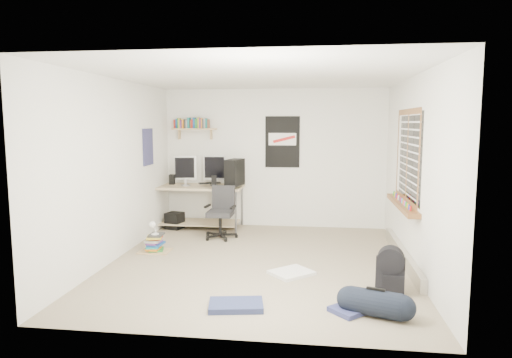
# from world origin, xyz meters

# --- Properties ---
(floor) EXTENTS (4.00, 4.50, 0.01)m
(floor) POSITION_xyz_m (0.00, 0.00, -0.01)
(floor) COLOR gray
(floor) RESTS_ON ground
(ceiling) EXTENTS (4.00, 4.50, 0.01)m
(ceiling) POSITION_xyz_m (0.00, 0.00, 2.50)
(ceiling) COLOR white
(ceiling) RESTS_ON ground
(back_wall) EXTENTS (4.00, 0.01, 2.50)m
(back_wall) POSITION_xyz_m (0.00, 2.25, 1.25)
(back_wall) COLOR silver
(back_wall) RESTS_ON ground
(left_wall) EXTENTS (0.01, 4.50, 2.50)m
(left_wall) POSITION_xyz_m (-2.00, 0.00, 1.25)
(left_wall) COLOR silver
(left_wall) RESTS_ON ground
(right_wall) EXTENTS (0.01, 4.50, 2.50)m
(right_wall) POSITION_xyz_m (2.00, 0.00, 1.25)
(right_wall) COLOR silver
(right_wall) RESTS_ON ground
(desk) EXTENTS (1.92, 1.16, 0.82)m
(desk) POSITION_xyz_m (-1.43, 1.91, 0.36)
(desk) COLOR beige
(desk) RESTS_ON floor
(monitor_left) EXTENTS (0.39, 0.17, 0.41)m
(monitor_left) POSITION_xyz_m (-1.55, 1.85, 1.02)
(monitor_left) COLOR #949498
(monitor_left) RESTS_ON desk
(monitor_right) EXTENTS (0.39, 0.11, 0.43)m
(monitor_right) POSITION_xyz_m (-1.03, 1.90, 1.03)
(monitor_right) COLOR #A6A6AB
(monitor_right) RESTS_ON desk
(pc_tower) EXTENTS (0.30, 0.47, 0.45)m
(pc_tower) POSITION_xyz_m (-0.63, 1.72, 1.04)
(pc_tower) COLOR black
(pc_tower) RESTS_ON desk
(keyboard) EXTENTS (0.41, 0.28, 0.02)m
(keyboard) POSITION_xyz_m (-1.12, 1.89, 0.83)
(keyboard) COLOR black
(keyboard) RESTS_ON desk
(speaker_left) EXTENTS (0.09, 0.09, 0.17)m
(speaker_left) POSITION_xyz_m (-1.75, 1.70, 0.90)
(speaker_left) COLOR black
(speaker_left) RESTS_ON desk
(speaker_right) EXTENTS (0.11, 0.11, 0.18)m
(speaker_right) POSITION_xyz_m (-0.97, 1.58, 0.91)
(speaker_right) COLOR black
(speaker_right) RESTS_ON desk
(office_chair) EXTENTS (0.62, 0.62, 0.86)m
(office_chair) POSITION_xyz_m (-0.79, 1.24, 0.49)
(office_chair) COLOR #262629
(office_chair) RESTS_ON floor
(wall_shelf) EXTENTS (0.80, 0.22, 0.24)m
(wall_shelf) POSITION_xyz_m (-1.45, 2.14, 1.78)
(wall_shelf) COLOR tan
(wall_shelf) RESTS_ON back_wall
(poster_back_wall) EXTENTS (0.62, 0.03, 0.92)m
(poster_back_wall) POSITION_xyz_m (0.15, 2.23, 1.55)
(poster_back_wall) COLOR black
(poster_back_wall) RESTS_ON back_wall
(poster_left_wall) EXTENTS (0.02, 0.42, 0.60)m
(poster_left_wall) POSITION_xyz_m (-1.99, 1.20, 1.50)
(poster_left_wall) COLOR navy
(poster_left_wall) RESTS_ON left_wall
(window) EXTENTS (0.10, 1.50, 1.26)m
(window) POSITION_xyz_m (1.95, 0.30, 1.45)
(window) COLOR brown
(window) RESTS_ON right_wall
(baseboard_heater) EXTENTS (0.08, 2.50, 0.18)m
(baseboard_heater) POSITION_xyz_m (1.96, 0.30, 0.09)
(baseboard_heater) COLOR #B7B2A8
(baseboard_heater) RESTS_ON floor
(backpack) EXTENTS (0.35, 0.30, 0.42)m
(backpack) POSITION_xyz_m (1.59, -0.91, 0.20)
(backpack) COLOR black
(backpack) RESTS_ON floor
(duffel_bag) EXTENTS (0.34, 0.34, 0.52)m
(duffel_bag) POSITION_xyz_m (1.35, -1.58, 0.14)
(duffel_bag) COLOR black
(duffel_bag) RESTS_ON floor
(tshirt) EXTENTS (0.63, 0.63, 0.04)m
(tshirt) POSITION_xyz_m (0.47, -0.44, 0.02)
(tshirt) COLOR silver
(tshirt) RESTS_ON floor
(jeans_a) EXTENTS (0.60, 0.44, 0.06)m
(jeans_a) POSITION_xyz_m (-0.05, -1.56, 0.03)
(jeans_a) COLOR navy
(jeans_a) RESTS_ON floor
(jeans_b) EXTENTS (0.50, 0.50, 0.05)m
(jeans_b) POSITION_xyz_m (1.13, -1.49, 0.03)
(jeans_b) COLOR navy
(jeans_b) RESTS_ON floor
(book_stack) EXTENTS (0.59, 0.53, 0.33)m
(book_stack) POSITION_xyz_m (-1.60, 0.32, 0.15)
(book_stack) COLOR brown
(book_stack) RESTS_ON floor
(desk_lamp) EXTENTS (0.17, 0.21, 0.18)m
(desk_lamp) POSITION_xyz_m (-1.58, 0.30, 0.38)
(desk_lamp) COLOR white
(desk_lamp) RESTS_ON book_stack
(subwoofer) EXTENTS (0.33, 0.33, 0.30)m
(subwoofer) POSITION_xyz_m (-1.75, 1.79, 0.14)
(subwoofer) COLOR black
(subwoofer) RESTS_ON floor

